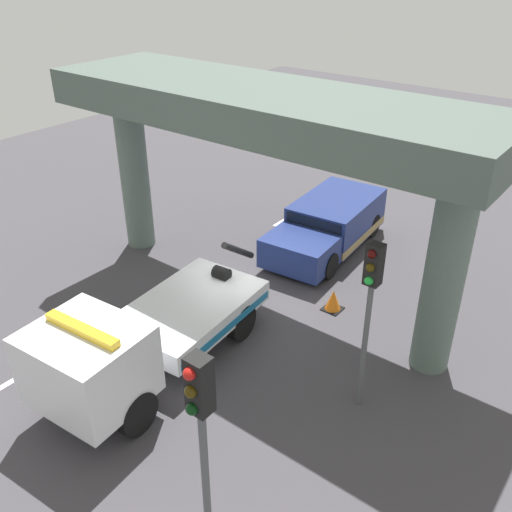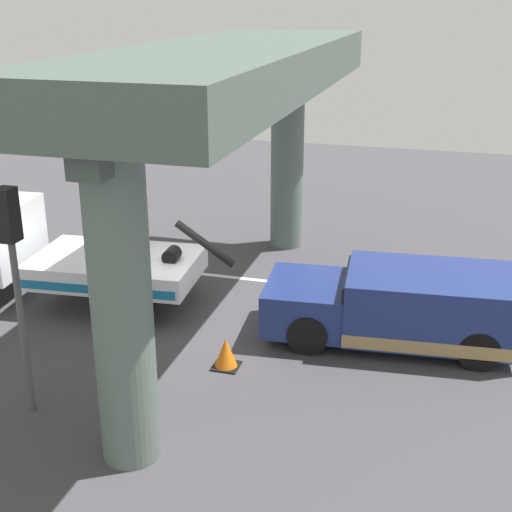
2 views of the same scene
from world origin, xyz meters
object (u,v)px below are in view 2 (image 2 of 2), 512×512
(towed_van_green, at_px, (401,307))
(traffic_cone_orange, at_px, (226,354))
(tow_truck_white, at_px, (40,250))
(traffic_light_near, at_px, (12,253))

(towed_van_green, bearing_deg, traffic_cone_orange, 33.64)
(traffic_cone_orange, bearing_deg, tow_truck_white, -21.01)
(tow_truck_white, height_order, towed_van_green, tow_truck_white)
(towed_van_green, height_order, traffic_cone_orange, towed_van_green)
(tow_truck_white, xyz_separation_m, traffic_cone_orange, (-5.38, 2.07, -0.91))
(tow_truck_white, xyz_separation_m, traffic_light_near, (-2.49, 4.46, 1.79))
(traffic_light_near, distance_m, traffic_cone_orange, 4.62)
(towed_van_green, xyz_separation_m, traffic_light_near, (6.10, 4.53, 2.21))
(traffic_light_near, height_order, traffic_cone_orange, traffic_light_near)
(tow_truck_white, relative_size, traffic_light_near, 1.79)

